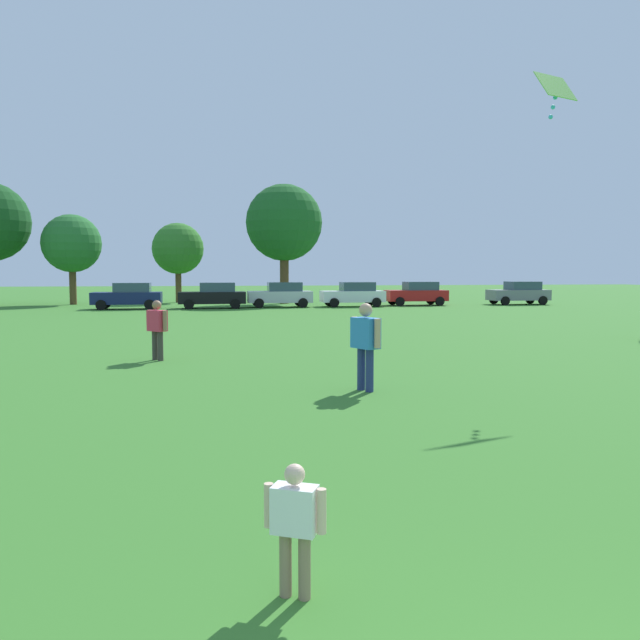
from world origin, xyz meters
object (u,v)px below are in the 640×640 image
object	(u,v)px
tree_far_right	(284,223)
parked_car_navy_0	(128,296)
parked_car_silver_2	(281,294)
tree_right	(178,249)
parked_car_black_1	(213,295)
bystander_midfield	(157,325)
parked_car_red_4	(417,293)
parked_car_white_3	(354,294)
parked_car_gray_5	(519,293)
kite	(555,90)
child_kite_flyer	(295,519)
adult_bystander	(366,339)
tree_left	(72,244)

from	to	relation	value
tree_far_right	parked_car_navy_0	bearing A→B (deg)	-153.20
parked_car_silver_2	tree_right	bearing A→B (deg)	-48.57
parked_car_black_1	parked_car_silver_2	bearing A→B (deg)	-171.50
bystander_midfield	tree_right	world-z (taller)	tree_right
parked_car_red_4	tree_far_right	xyz separation A→B (m)	(-9.00, 4.34, 5.18)
parked_car_white_3	parked_car_gray_5	size ratio (longest dim) A/B	1.00
tree_right	kite	bearing A→B (deg)	-74.44
parked_car_silver_2	parked_car_gray_5	bearing A→B (deg)	-178.82
bystander_midfield	parked_car_silver_2	bearing A→B (deg)	123.91
child_kite_flyer	parked_car_gray_5	size ratio (longest dim) A/B	0.23
adult_bystander	parked_car_navy_0	size ratio (longest dim) A/B	0.40
kite	parked_car_black_1	size ratio (longest dim) A/B	0.25
tree_right	tree_far_right	world-z (taller)	tree_far_right
parked_car_red_4	parked_car_gray_5	world-z (taller)	same
adult_bystander	parked_car_white_3	world-z (taller)	adult_bystander
parked_car_silver_2	parked_car_white_3	distance (m)	5.01
kite	tree_right	distance (m)	37.83
parked_car_black_1	parked_car_white_3	world-z (taller)	same
parked_car_black_1	child_kite_flyer	bearing A→B (deg)	90.37
adult_bystander	kite	world-z (taller)	kite
child_kite_flyer	bystander_midfield	world-z (taller)	bystander_midfield
kite	bystander_midfield	bearing A→B (deg)	159.02
kite	adult_bystander	bearing A→B (deg)	-161.89
child_kite_flyer	parked_car_silver_2	world-z (taller)	parked_car_silver_2
parked_car_silver_2	tree_far_right	xyz separation A→B (m)	(0.85, 4.97, 5.18)
tree_right	tree_far_right	distance (m)	8.74
bystander_midfield	parked_car_navy_0	xyz separation A→B (m)	(-3.68, 24.34, -0.09)
child_kite_flyer	bystander_midfield	size ratio (longest dim) A/B	0.61
kite	parked_car_white_3	distance (m)	28.76
tree_far_right	parked_car_gray_5	bearing A→B (deg)	-15.37
child_kite_flyer	adult_bystander	size ratio (longest dim) A/B	0.56
child_kite_flyer	parked_car_gray_5	world-z (taller)	parked_car_gray_5
tree_right	parked_car_white_3	bearing A→B (deg)	-34.23
adult_bystander	bystander_midfield	bearing A→B (deg)	14.72
parked_car_silver_2	parked_car_red_4	bearing A→B (deg)	-176.35
parked_car_white_3	parked_car_red_4	bearing A→B (deg)	-170.43
parked_car_white_3	adult_bystander	bearing A→B (deg)	77.05
tree_right	bystander_midfield	bearing A→B (deg)	-88.39
bystander_midfield	parked_car_white_3	bearing A→B (deg)	113.46
adult_bystander	bystander_midfield	world-z (taller)	adult_bystander
parked_car_gray_5	parked_car_silver_2	bearing A→B (deg)	1.18
child_kite_flyer	parked_car_white_3	distance (m)	38.32
bystander_midfield	tree_left	world-z (taller)	tree_left
tree_left	parked_car_navy_0	bearing A→B (deg)	-54.36
adult_bystander	child_kite_flyer	bearing A→B (deg)	136.11
parked_car_navy_0	parked_car_black_1	size ratio (longest dim) A/B	1.00
tree_left	child_kite_flyer	bearing A→B (deg)	-76.69
kite	parked_car_red_4	size ratio (longest dim) A/B	0.25
child_kite_flyer	tree_left	size ratio (longest dim) A/B	0.15
tree_right	parked_car_red_4	bearing A→B (deg)	-23.66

